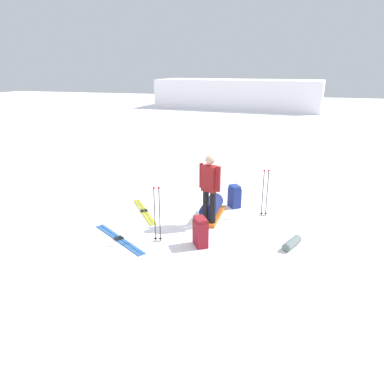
% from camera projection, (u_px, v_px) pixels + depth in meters
% --- Properties ---
extents(ground_plane, '(80.00, 80.00, 0.00)m').
position_uv_depth(ground_plane, '(192.00, 219.00, 8.68)').
color(ground_plane, white).
extents(distant_snow_ridge, '(14.80, 6.25, 2.51)m').
position_uv_depth(distant_snow_ridge, '(238.00, 94.00, 31.69)').
color(distant_snow_ridge, white).
rests_on(distant_snow_ridge, ground_plane).
extents(skier_standing, '(0.54, 0.33, 1.70)m').
position_uv_depth(skier_standing, '(210.00, 187.00, 8.03)').
color(skier_standing, black).
rests_on(skier_standing, ground_plane).
extents(ski_pair_near, '(1.23, 1.54, 0.05)m').
position_uv_depth(ski_pair_near, '(144.00, 211.00, 9.10)').
color(ski_pair_near, '#ADAA26').
rests_on(ski_pair_near, ground_plane).
extents(ski_pair_far, '(1.62, 1.14, 0.05)m').
position_uv_depth(ski_pair_far, '(119.00, 239.00, 7.63)').
color(ski_pair_far, '#2B61AA').
rests_on(ski_pair_far, ground_plane).
extents(backpack_large_dark, '(0.40, 0.44, 0.63)m').
position_uv_depth(backpack_large_dark, '(200.00, 232.00, 7.28)').
color(backpack_large_dark, maroon).
rests_on(backpack_large_dark, ground_plane).
extents(backpack_bright, '(0.39, 0.41, 0.60)m').
position_uv_depth(backpack_bright, '(234.00, 197.00, 9.32)').
color(backpack_bright, navy).
rests_on(backpack_bright, ground_plane).
extents(ski_poles_planted_near, '(0.17, 0.10, 1.23)m').
position_uv_depth(ski_poles_planted_near, '(157.00, 211.00, 7.34)').
color(ski_poles_planted_near, black).
rests_on(ski_poles_planted_near, ground_plane).
extents(ski_poles_planted_far, '(0.17, 0.10, 1.21)m').
position_uv_depth(ski_poles_planted_far, '(265.00, 190.00, 8.64)').
color(ski_poles_planted_far, black).
rests_on(ski_poles_planted_far, ground_plane).
extents(gear_sled, '(0.47, 1.27, 0.49)m').
position_uv_depth(gear_sled, '(212.00, 209.00, 8.70)').
color(gear_sled, orange).
rests_on(gear_sled, ground_plane).
extents(sleeping_mat_rolled, '(0.39, 0.57, 0.18)m').
position_uv_depth(sleeping_mat_rolled, '(292.00, 243.00, 7.28)').
color(sleeping_mat_rolled, slate).
rests_on(sleeping_mat_rolled, ground_plane).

